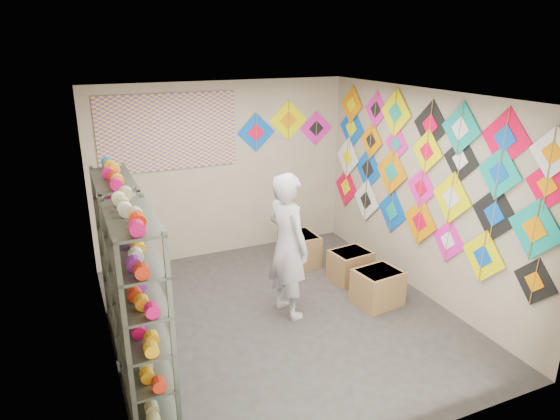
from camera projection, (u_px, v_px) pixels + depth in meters
name	position (u px, v px, depth m)	size (l,w,h in m)	color
ground	(282.00, 317.00, 6.20)	(4.50, 4.50, 0.00)	#322E2B
room_walls	(283.00, 190.00, 5.66)	(4.50, 4.50, 4.50)	tan
shelf_rack_front	(140.00, 313.00, 4.47)	(0.40, 1.10, 1.90)	#4C5147
shelf_rack_back	(122.00, 257.00, 5.60)	(0.40, 1.10, 1.90)	#4C5147
string_spools	(129.00, 273.00, 5.00)	(0.12, 2.36, 0.12)	#E50B69
kite_wall_display	(419.00, 172.00, 6.49)	(0.06, 4.30, 2.09)	black
back_wall_kites	(286.00, 127.00, 7.90)	(1.65, 0.02, 0.79)	blue
poster	(169.00, 132.00, 7.17)	(2.00, 0.01, 1.10)	#664595
shopkeeper	(288.00, 246.00, 6.01)	(0.58, 0.75, 1.82)	beige
carton_a	(378.00, 287.00, 6.44)	(0.56, 0.47, 0.47)	olive
carton_b	(350.00, 266.00, 7.09)	(0.53, 0.44, 0.44)	olive
carton_c	(299.00, 249.00, 7.58)	(0.50, 0.55, 0.48)	olive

